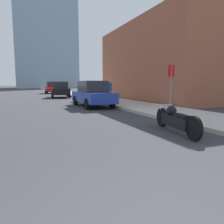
{
  "coord_description": "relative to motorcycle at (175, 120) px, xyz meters",
  "views": [
    {
      "loc": [
        -1.04,
        -1.27,
        1.49
      ],
      "look_at": [
        1.62,
        5.25,
        0.58
      ],
      "focal_mm": 35.0,
      "sensor_mm": 36.0,
      "label": 1
    }
  ],
  "objects": [
    {
      "name": "pedestrian",
      "position": [
        2.0,
        10.59,
        0.58
      ],
      "size": [
        0.36,
        0.23,
        1.64
      ],
      "color": "brown",
      "rests_on": "sidewalk"
    },
    {
      "name": "parked_car_blue",
      "position": [
        -0.06,
        8.36,
        0.43
      ],
      "size": [
        1.88,
        4.59,
        1.68
      ],
      "rotation": [
        0.0,
        0.0,
        0.02
      ],
      "color": "#1E3899",
      "rests_on": "ground_plane"
    },
    {
      "name": "parked_car_black",
      "position": [
        -0.45,
        19.04,
        0.46
      ],
      "size": [
        2.24,
        4.09,
        1.72
      ],
      "rotation": [
        0.0,
        0.0,
        -0.1
      ],
      "color": "black",
      "rests_on": "ground_plane"
    },
    {
      "name": "sidewalk",
      "position": [
        2.55,
        35.88,
        -0.33
      ],
      "size": [
        3.21,
        240.0,
        0.15
      ],
      "color": "#B2ADA3",
      "rests_on": "ground_plane"
    },
    {
      "name": "brick_storefront",
      "position": [
        10.92,
        11.76,
        2.98
      ],
      "size": [
        13.12,
        13.91,
        6.77
      ],
      "color": "#9E563D",
      "rests_on": "ground_plane"
    },
    {
      "name": "motorcycle",
      "position": [
        0.0,
        0.0,
        0.0
      ],
      "size": [
        0.74,
        2.6,
        0.8
      ],
      "rotation": [
        0.0,
        0.0,
        -0.18
      ],
      "color": "black",
      "rests_on": "ground_plane"
    },
    {
      "name": "parked_car_red",
      "position": [
        -0.09,
        29.88,
        0.48
      ],
      "size": [
        1.83,
        3.81,
        1.83
      ],
      "rotation": [
        0.0,
        0.0,
        0.0
      ],
      "color": "red",
      "rests_on": "ground_plane"
    },
    {
      "name": "stop_sign",
      "position": [
        2.97,
        4.18,
        1.33
      ],
      "size": [
        0.57,
        0.26,
        2.32
      ],
      "color": "slate",
      "rests_on": "sidewalk"
    }
  ]
}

